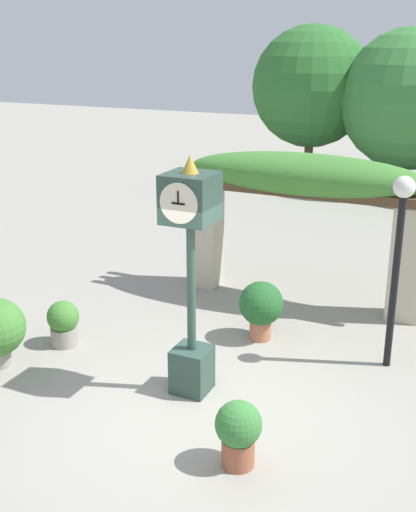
% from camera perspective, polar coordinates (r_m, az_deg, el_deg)
% --- Properties ---
extents(ground_plane, '(60.00, 60.00, 0.00)m').
position_cam_1_polar(ground_plane, '(8.28, 0.12, -13.06)').
color(ground_plane, gray).
extents(pedestal_clock, '(0.59, 0.64, 3.09)m').
position_cam_1_polar(pedestal_clock, '(7.84, -1.52, -0.80)').
color(pedestal_clock, '#2D473D').
rests_on(pedestal_clock, ground).
extents(pergola, '(4.71, 1.12, 2.59)m').
position_cam_1_polar(pergola, '(10.84, 8.43, 5.57)').
color(pergola, '#BCB299').
rests_on(pergola, ground).
extents(potted_plant_near_right, '(0.48, 0.48, 0.70)m').
position_cam_1_polar(potted_plant_near_right, '(9.82, -12.73, -5.77)').
color(potted_plant_near_right, gray).
rests_on(potted_plant_near_right, ground).
extents(potted_plant_far_left, '(0.51, 0.51, 0.76)m').
position_cam_1_polar(potted_plant_far_left, '(7.06, 2.71, -15.26)').
color(potted_plant_far_left, '#9E563D').
rests_on(potted_plant_far_left, ground).
extents(potted_plant_far_right, '(0.67, 0.67, 0.92)m').
position_cam_1_polar(potted_plant_far_right, '(9.72, 4.73, -4.46)').
color(potted_plant_far_right, '#B26B4C').
rests_on(potted_plant_far_right, ground).
extents(lamp_post, '(0.29, 0.29, 2.71)m').
position_cam_1_polar(lamp_post, '(8.81, 16.64, 1.63)').
color(lamp_post, black).
rests_on(lamp_post, ground).
extents(tree_line, '(9.70, 4.25, 4.80)m').
position_cam_1_polar(tree_line, '(20.24, 17.76, 13.32)').
color(tree_line, brown).
rests_on(tree_line, ground).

